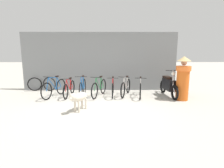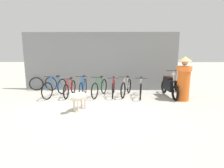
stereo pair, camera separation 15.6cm
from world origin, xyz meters
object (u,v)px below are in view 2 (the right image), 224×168
object	(u,v)px
bicycle_6	(141,89)
bicycle_5	(126,87)
bicycle_2	(83,88)
spare_tire_left	(51,84)
bicycle_0	(55,88)
bicycle_3	(100,88)
bicycle_4	(113,88)
motorcycle	(169,86)
person_in_robes	(184,78)
stray_dog	(78,97)
spare_tire_right	(36,84)
bicycle_1	(70,88)

from	to	relation	value
bicycle_6	bicycle_5	bearing A→B (deg)	-98.77
bicycle_2	bicycle_5	bearing A→B (deg)	97.65
spare_tire_left	bicycle_0	bearing A→B (deg)	-62.55
bicycle_6	spare_tire_left	xyz separation A→B (m)	(-4.18, 1.13, -0.01)
spare_tire_left	bicycle_5	bearing A→B (deg)	-14.63
bicycle_3	bicycle_4	world-z (taller)	bicycle_3
bicycle_2	bicycle_0	bearing A→B (deg)	-91.13
bicycle_0	bicycle_6	world-z (taller)	bicycle_0
bicycle_0	bicycle_3	xyz separation A→B (m)	(1.85, 0.10, -0.01)
bicycle_3	bicycle_5	distance (m)	1.14
bicycle_4	motorcycle	world-z (taller)	motorcycle
bicycle_6	person_in_robes	world-z (taller)	person_in_robes
bicycle_6	spare_tire_left	size ratio (longest dim) A/B	2.43
bicycle_5	stray_dog	world-z (taller)	bicycle_5
motorcycle	spare_tire_right	xyz separation A→B (m)	(-6.07, 1.09, -0.13)
bicycle_3	person_in_robes	bearing A→B (deg)	96.75
spare_tire_right	motorcycle	bearing A→B (deg)	-10.18
bicycle_4	bicycle_5	world-z (taller)	bicycle_5
bicycle_4	stray_dog	xyz separation A→B (m)	(-1.08, -2.04, 0.10)
bicycle_1	stray_dog	bearing A→B (deg)	24.71
bicycle_0	spare_tire_right	distance (m)	1.76
bicycle_3	bicycle_4	size ratio (longest dim) A/B	0.95
bicycle_1	spare_tire_left	xyz separation A→B (m)	(-1.20, 1.09, 0.01)
bicycle_1	bicycle_4	size ratio (longest dim) A/B	0.95
motorcycle	person_in_robes	distance (m)	0.80
bicycle_1	spare_tire_right	world-z (taller)	bicycle_1
bicycle_2	stray_dog	xyz separation A→B (m)	(0.17, -1.80, 0.07)
bicycle_5	stray_dog	distance (m)	2.63
bicycle_6	motorcycle	bearing A→B (deg)	101.84
spare_tire_right	bicycle_5	bearing A→B (deg)	-12.33
bicycle_2	person_in_robes	distance (m)	3.98
bicycle_0	spare_tire_right	xyz separation A→B (m)	(-1.31, 1.17, -0.04)
bicycle_5	person_in_robes	world-z (taller)	person_in_robes
motorcycle	stray_dog	bearing A→B (deg)	-64.59
bicycle_1	person_in_robes	bearing A→B (deg)	85.56
bicycle_4	stray_dog	distance (m)	2.31
bicycle_2	person_in_robes	size ratio (longest dim) A/B	0.99
bicycle_2	bicycle_4	xyz separation A→B (m)	(1.25, 0.24, -0.03)
bicycle_4	person_in_robes	xyz separation A→B (m)	(2.66, -0.75, 0.53)
motorcycle	spare_tire_right	bearing A→B (deg)	-103.89
stray_dog	spare_tire_left	bearing A→B (deg)	-122.68
bicycle_3	bicycle_4	bearing A→B (deg)	119.76
bicycle_6	motorcycle	xyz separation A→B (m)	(1.19, 0.04, 0.12)
motorcycle	bicycle_5	bearing A→B (deg)	-98.61
motorcycle	person_in_robes	size ratio (longest dim) A/B	1.10
stray_dog	motorcycle	bearing A→B (deg)	143.31
bicycle_4	bicycle_5	distance (m)	0.55
bicycle_6	stray_dog	distance (m)	2.90
bicycle_1	bicycle_3	bearing A→B (deg)	93.92
bicycle_5	motorcycle	bearing A→B (deg)	103.26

